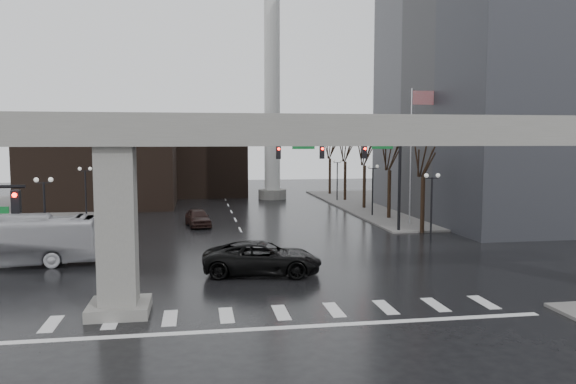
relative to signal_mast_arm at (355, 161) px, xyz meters
name	(u,v)px	position (x,y,z in m)	size (l,w,h in m)	color
ground	(278,306)	(-8.99, -18.80, -5.83)	(160.00, 160.00, 0.00)	black
sidewalk_ne	(454,204)	(17.01, 17.20, -5.75)	(28.00, 36.00, 0.15)	slate
elevated_guideway	(305,155)	(-7.73, -18.80, 1.05)	(48.00, 2.60, 8.70)	gray
building_far_left	(104,162)	(-22.99, 23.20, -0.83)	(16.00, 14.00, 10.00)	black
building_far_mid	(208,166)	(-10.99, 33.20, -1.83)	(10.00, 10.00, 8.00)	black
smokestack	(272,93)	(-2.99, 27.20, 7.52)	(3.60, 3.60, 30.00)	silver
signal_mast_arm	(355,161)	(0.00, 0.00, 0.00)	(12.12, 0.43, 8.00)	black
flagpole_assembly	(414,140)	(6.30, 3.20, 1.70)	(2.06, 0.12, 12.00)	silver
lamp_right_0	(432,196)	(4.51, -4.80, -2.36)	(1.22, 0.32, 5.11)	black
lamp_right_1	(373,181)	(4.51, 9.20, -2.36)	(1.22, 0.32, 5.11)	black
lamp_right_2	(337,173)	(4.51, 23.20, -2.36)	(1.22, 0.32, 5.11)	black
lamp_left_0	(44,202)	(-22.49, -4.80, -2.36)	(1.22, 0.32, 5.11)	black
lamp_left_1	(85,185)	(-22.49, 9.20, -2.36)	(1.22, 0.32, 5.11)	black
lamp_left_2	(109,175)	(-22.49, 23.20, -2.36)	(1.22, 0.32, 5.11)	black
tree_right_0	(423,199)	(5.54, -0.78, -3.04)	(1.09, 1.58, 7.50)	black
tree_right_1	(389,189)	(5.54, 7.22, -2.98)	(1.09, 1.61, 7.67)	black
tree_right_2	(365,182)	(5.54, 15.22, -2.91)	(1.10, 1.63, 7.85)	black
tree_right_3	(345,177)	(5.54, 23.22, -2.85)	(1.11, 1.66, 8.02)	black
tree_right_4	(330,173)	(5.54, 31.22, -2.79)	(1.12, 1.69, 8.19)	black
pickup_truck	(263,258)	(-8.96, -12.64, -4.90)	(3.06, 6.65, 1.85)	black
city_bus	(4,241)	(-24.02, -8.22, -4.31)	(2.56, 10.93, 3.04)	#BBBBC0
far_car	(198,218)	(-12.50, 5.62, -5.05)	(1.83, 4.56, 1.55)	black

